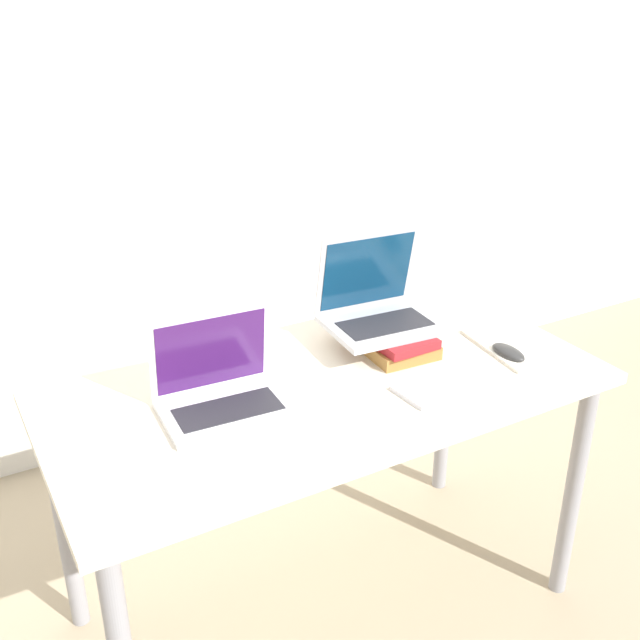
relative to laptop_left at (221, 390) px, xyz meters
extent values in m
cube|color=silver|center=(0.28, 1.15, 0.54)|extent=(8.00, 0.05, 2.70)
cube|color=beige|center=(0.28, -0.02, -0.06)|extent=(1.44, 0.71, 0.03)
cylinder|color=gray|center=(0.94, -0.31, -0.45)|extent=(0.05, 0.05, 0.74)
cylinder|color=gray|center=(-0.37, 0.28, -0.45)|extent=(0.05, 0.05, 0.74)
cylinder|color=gray|center=(0.94, 0.28, -0.45)|extent=(0.05, 0.05, 0.74)
cube|color=silver|center=(0.00, -0.03, -0.04)|extent=(0.32, 0.23, 0.02)
cube|color=#232328|center=(0.00, -0.04, -0.03)|extent=(0.26, 0.13, 0.00)
cube|color=silver|center=(0.00, 0.06, 0.08)|extent=(0.31, 0.05, 0.22)
cube|color=#381451|center=(0.00, 0.06, 0.08)|extent=(0.28, 0.04, 0.19)
cube|color=olive|center=(0.54, 0.05, -0.03)|extent=(0.19, 0.24, 0.04)
cube|color=maroon|center=(0.53, 0.05, 0.00)|extent=(0.16, 0.25, 0.03)
cube|color=#B2B2B7|center=(0.52, 0.08, 0.02)|extent=(0.32, 0.27, 0.02)
cube|color=#232328|center=(0.52, 0.06, 0.03)|extent=(0.26, 0.14, 0.00)
cube|color=#B2B2B7|center=(0.53, 0.18, 0.15)|extent=(0.31, 0.08, 0.24)
cube|color=#0A2D4C|center=(0.53, 0.17, 0.15)|extent=(0.28, 0.06, 0.21)
cube|color=silver|center=(0.54, -0.19, -0.04)|extent=(0.27, 0.14, 0.01)
cube|color=silver|center=(0.54, -0.19, -0.03)|extent=(0.25, 0.12, 0.00)
ellipsoid|color=#2D2D2D|center=(0.79, -0.15, -0.03)|extent=(0.06, 0.11, 0.03)
cube|color=silver|center=(0.86, -0.11, -0.04)|extent=(0.23, 0.30, 0.01)
camera|label=1|loc=(-0.56, -1.49, 0.91)|focal=42.00mm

